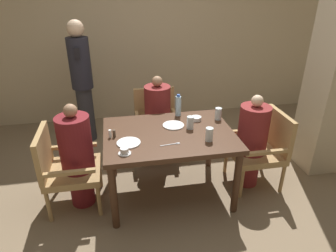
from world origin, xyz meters
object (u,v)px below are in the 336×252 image
object	(u,v)px
diner_in_left_chair	(77,156)
plate_main_right	(129,143)
plate_main_left	(173,125)
chair_far_side	(156,120)
teacup_with_saucer	(124,151)
chair_right_side	(263,147)
glass_tall_far	(209,134)
water_bottle	(178,106)
glass_tall_near	(218,114)
bowl_small	(196,118)
glass_tall_mid	(190,123)
standing_host	(82,80)
diner_in_far_chair	(158,118)
diner_in_right_chair	(252,141)
chair_left_side	(64,166)

from	to	relation	value
diner_in_left_chair	plate_main_right	distance (m)	0.55
plate_main_left	chair_far_side	bearing A→B (deg)	95.77
diner_in_left_chair	teacup_with_saucer	size ratio (longest dim) A/B	9.79
plate_main_right	teacup_with_saucer	world-z (taller)	teacup_with_saucer
plate_main_left	teacup_with_saucer	world-z (taller)	teacup_with_saucer
chair_right_side	glass_tall_far	world-z (taller)	glass_tall_far
diner_in_left_chair	plate_main_left	bearing A→B (deg)	8.23
water_bottle	glass_tall_near	bearing A→B (deg)	-24.84
teacup_with_saucer	glass_tall_far	distance (m)	0.81
bowl_small	chair_far_side	bearing A→B (deg)	117.96
glass_tall_near	water_bottle	bearing A→B (deg)	155.16
glass_tall_mid	plate_main_left	bearing A→B (deg)	149.29
plate_main_left	plate_main_right	bearing A→B (deg)	-149.25
diner_in_left_chair	glass_tall_mid	distance (m)	1.17
standing_host	glass_tall_far	world-z (taller)	standing_host
plate_main_right	diner_in_far_chair	bearing A→B (deg)	65.24
diner_in_far_chair	plate_main_right	world-z (taller)	diner_in_far_chair
diner_in_left_chair	chair_far_side	world-z (taller)	diner_in_left_chair
plate_main_right	chair_right_side	bearing A→B (deg)	5.73
glass_tall_mid	diner_in_left_chair	bearing A→B (deg)	-177.50
chair_right_side	bowl_small	xyz separation A→B (m)	(-0.71, 0.23, 0.30)
teacup_with_saucer	diner_in_right_chair	bearing A→B (deg)	13.47
plate_main_left	glass_tall_near	world-z (taller)	glass_tall_near
plate_main_right	diner_in_left_chair	bearing A→B (deg)	163.64
diner_in_right_chair	glass_tall_near	size ratio (longest dim) A/B	8.06
diner_in_far_chair	diner_in_right_chair	distance (m)	1.18
chair_far_side	chair_right_side	distance (m)	1.38
chair_far_side	diner_in_right_chair	distance (m)	1.28
glass_tall_near	glass_tall_mid	distance (m)	0.39
chair_far_side	glass_tall_mid	world-z (taller)	glass_tall_mid
diner_in_left_chair	chair_far_side	size ratio (longest dim) A/B	1.31
diner_in_right_chair	chair_far_side	bearing A→B (deg)	135.83
water_bottle	plate_main_left	bearing A→B (deg)	-112.69
plate_main_left	diner_in_left_chair	bearing A→B (deg)	-171.77
chair_far_side	teacup_with_saucer	world-z (taller)	chair_far_side
water_bottle	plate_main_right	bearing A→B (deg)	-137.43
chair_right_side	standing_host	xyz separation A→B (m)	(-1.98, 1.43, 0.44)
diner_in_right_chair	glass_tall_near	xyz separation A→B (m)	(-0.33, 0.21, 0.25)
chair_left_side	glass_tall_near	xyz separation A→B (m)	(1.64, 0.21, 0.34)
glass_tall_near	plate_main_left	bearing A→B (deg)	-172.40
diner_in_far_chair	teacup_with_saucer	world-z (taller)	diner_in_far_chair
chair_far_side	glass_tall_mid	xyz separation A→B (m)	(0.23, -0.84, 0.34)
chair_left_side	chair_far_side	distance (m)	1.38
chair_right_side	diner_in_left_chair	bearing A→B (deg)	180.00
glass_tall_mid	diner_in_far_chair	bearing A→B (deg)	108.40
glass_tall_mid	chair_far_side	bearing A→B (deg)	105.48
bowl_small	diner_in_left_chair	bearing A→B (deg)	-169.59
plate_main_left	glass_tall_mid	xyz separation A→B (m)	(0.16, -0.09, 0.06)
diner_in_left_chair	diner_in_right_chair	size ratio (longest dim) A/B	1.04
diner_in_far_chair	glass_tall_near	distance (m)	0.83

